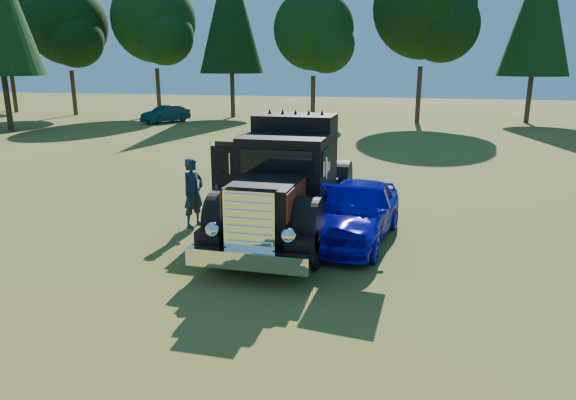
% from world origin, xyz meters
% --- Properties ---
extents(ground, '(120.00, 120.00, 0.00)m').
position_xyz_m(ground, '(0.00, 0.00, 0.00)').
color(ground, '#345A1A').
rests_on(ground, ground).
extents(treeline, '(75.83, 24.95, 14.26)m').
position_xyz_m(treeline, '(-6.39, 28.02, 7.99)').
color(treeline, '#2D2116').
rests_on(treeline, ground).
extents(diamond_t_truck, '(3.38, 7.16, 3.00)m').
position_xyz_m(diamond_t_truck, '(0.79, 1.70, 1.28)').
color(diamond_t_truck, black).
rests_on(diamond_t_truck, ground).
extents(hotrod_coupe, '(2.26, 4.53, 1.89)m').
position_xyz_m(hotrod_coupe, '(2.52, 1.69, 0.75)').
color(hotrod_coupe, '#061493').
rests_on(hotrod_coupe, ground).
extents(spectator_near, '(0.67, 0.80, 1.86)m').
position_xyz_m(spectator_near, '(-1.83, 1.80, 0.93)').
color(spectator_near, '#1E3248').
rests_on(spectator_near, ground).
extents(spectator_far, '(0.97, 0.99, 1.62)m').
position_xyz_m(spectator_far, '(-1.02, 2.04, 0.81)').
color(spectator_far, '#21364D').
rests_on(spectator_far, ground).
extents(distant_teal_car, '(2.79, 4.05, 1.27)m').
position_xyz_m(distant_teal_car, '(-14.53, 25.30, 0.63)').
color(distant_teal_car, '#0B4441').
rests_on(distant_teal_car, ground).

